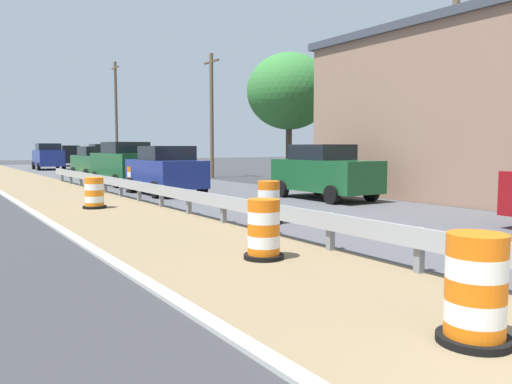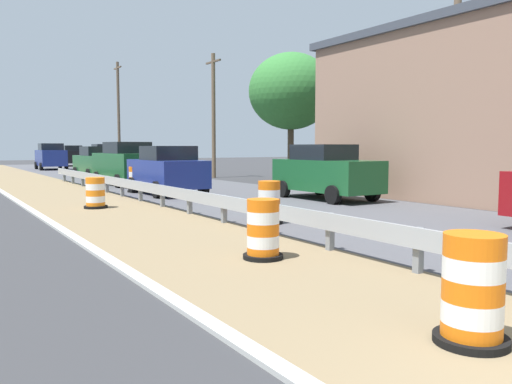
{
  "view_description": "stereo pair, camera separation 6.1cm",
  "coord_description": "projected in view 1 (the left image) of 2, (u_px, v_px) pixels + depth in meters",
  "views": [
    {
      "loc": [
        -3.79,
        -0.26,
        1.91
      ],
      "look_at": [
        2.05,
        8.89,
        0.96
      ],
      "focal_mm": 36.08,
      "sensor_mm": 36.0,
      "label": 1
    },
    {
      "loc": [
        -3.74,
        -0.3,
        1.91
      ],
      "look_at": [
        2.05,
        8.89,
        0.96
      ],
      "focal_mm": 36.08,
      "sensor_mm": 36.0,
      "label": 2
    }
  ],
  "objects": [
    {
      "name": "car_distant_b",
      "position": [
        166.0,
        170.0,
        20.69
      ],
      "size": [
        2.14,
        4.18,
        1.95
      ],
      "rotation": [
        0.0,
        0.0,
        1.57
      ],
      "color": "navy",
      "rests_on": "ground"
    },
    {
      "name": "traffic_barrel_farther",
      "position": [
        135.0,
        181.0,
        21.71
      ],
      "size": [
        0.75,
        0.75,
        1.08
      ],
      "color": "orange",
      "rests_on": "ground"
    },
    {
      "name": "utility_pole_far",
      "position": [
        116.0,
        114.0,
        44.2
      ],
      "size": [
        0.24,
        1.8,
        9.15
      ],
      "color": "brown",
      "rests_on": "ground"
    },
    {
      "name": "roadside_shop_near",
      "position": [
        501.0,
        112.0,
        18.86
      ],
      "size": [
        7.62,
        13.22,
        6.32
      ],
      "color": "#93705B",
      "rests_on": "ground"
    },
    {
      "name": "car_distant_c",
      "position": [
        324.0,
        172.0,
        18.77
      ],
      "size": [
        2.03,
        4.35,
        2.0
      ],
      "rotation": [
        0.0,
        0.0,
        -1.57
      ],
      "color": "#195128",
      "rests_on": "ground"
    },
    {
      "name": "traffic_barrel_mid",
      "position": [
        269.0,
        204.0,
        12.8
      ],
      "size": [
        0.69,
        0.69,
        1.07
      ],
      "color": "orange",
      "rests_on": "ground"
    },
    {
      "name": "traffic_barrel_nearest",
      "position": [
        475.0,
        294.0,
        4.98
      ],
      "size": [
        0.72,
        0.72,
        1.08
      ],
      "color": "orange",
      "rests_on": "ground"
    },
    {
      "name": "tree_roadside",
      "position": [
        289.0,
        92.0,
        29.63
      ],
      "size": [
        4.89,
        4.89,
        7.31
      ],
      "color": "#4C3D2D",
      "rests_on": "ground"
    },
    {
      "name": "traffic_barrel_close",
      "position": [
        264.0,
        232.0,
        8.77
      ],
      "size": [
        0.69,
        0.69,
        1.03
      ],
      "color": "orange",
      "rests_on": "ground"
    },
    {
      "name": "traffic_barrel_far",
      "position": [
        94.0,
        195.0,
        15.99
      ],
      "size": [
        0.72,
        0.72,
        0.97
      ],
      "color": "orange",
      "rests_on": "ground"
    },
    {
      "name": "utility_pole_mid",
      "position": [
        212.0,
        114.0,
        31.56
      ],
      "size": [
        0.24,
        1.8,
        7.59
      ],
      "color": "brown",
      "rests_on": "ground"
    },
    {
      "name": "utility_pole_near",
      "position": [
        454.0,
        78.0,
        16.83
      ],
      "size": [
        0.24,
        1.8,
        8.01
      ],
      "color": "brown",
      "rests_on": "ground"
    },
    {
      "name": "car_trailing_far_lane",
      "position": [
        124.0,
        164.0,
        25.71
      ],
      "size": [
        2.31,
        4.82,
        2.15
      ],
      "rotation": [
        0.0,
        0.0,
        1.61
      ],
      "color": "#195128",
      "rests_on": "ground"
    },
    {
      "name": "car_trailing_near_lane",
      "position": [
        103.0,
        158.0,
        40.56
      ],
      "size": [
        2.07,
        4.51,
        2.13
      ],
      "rotation": [
        0.0,
        0.0,
        -1.6
      ],
      "color": "#4C5156",
      "rests_on": "ground"
    },
    {
      "name": "car_lead_far_lane",
      "position": [
        48.0,
        157.0,
        43.23
      ],
      "size": [
        2.27,
        4.42,
        2.2
      ],
      "rotation": [
        0.0,
        0.0,
        1.54
      ],
      "color": "navy",
      "rests_on": "ground"
    },
    {
      "name": "guardrail_median",
      "position": [
        477.0,
        251.0,
        6.88
      ],
      "size": [
        0.18,
        53.08,
        0.71
      ],
      "color": "#999EA3",
      "rests_on": "ground"
    },
    {
      "name": "car_mid_far_lane",
      "position": [
        69.0,
        156.0,
        51.61
      ],
      "size": [
        2.13,
        4.41,
        2.05
      ],
      "rotation": [
        0.0,
        0.0,
        -1.6
      ],
      "color": "black",
      "rests_on": "ground"
    },
    {
      "name": "car_lead_near_lane",
      "position": [
        94.0,
        162.0,
        31.62
      ],
      "size": [
        2.04,
        4.39,
        1.94
      ],
      "rotation": [
        0.0,
        0.0,
        1.6
      ],
      "color": "#195128",
      "rests_on": "ground"
    }
  ]
}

